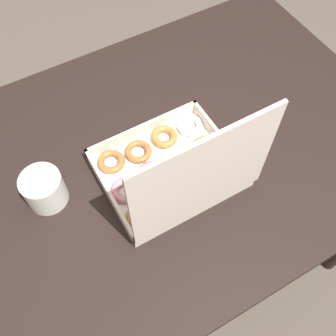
% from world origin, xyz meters
% --- Properties ---
extents(ground_plane, '(8.00, 8.00, 0.00)m').
position_xyz_m(ground_plane, '(0.00, 0.00, 0.00)').
color(ground_plane, '#564C44').
extents(dining_table, '(1.19, 0.83, 0.78)m').
position_xyz_m(dining_table, '(0.00, 0.00, 0.67)').
color(dining_table, black).
rests_on(dining_table, ground_plane).
extents(donut_box, '(0.31, 0.27, 0.31)m').
position_xyz_m(donut_box, '(0.03, 0.09, 0.83)').
color(donut_box, white).
rests_on(donut_box, dining_table).
extents(coffee_mug, '(0.09, 0.09, 0.09)m').
position_xyz_m(coffee_mug, '(0.31, -0.02, 0.82)').
color(coffee_mug, white).
rests_on(coffee_mug, dining_table).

